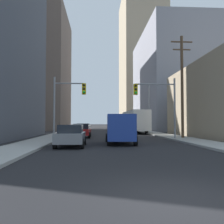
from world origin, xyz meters
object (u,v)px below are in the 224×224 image
(cargo_van_blue, at_px, (120,127))
(sedan_maroon, at_px, (123,127))
(sedan_red, at_px, (82,131))
(traffic_signal_near_right, at_px, (157,98))
(sedan_white, at_px, (84,129))
(traffic_signal_near_left, at_px, (68,98))
(sedan_grey, at_px, (71,136))
(city_bus, at_px, (135,121))

(cargo_van_blue, relative_size, sedan_maroon, 1.25)
(sedan_maroon, bearing_deg, sedan_red, -107.30)
(cargo_van_blue, distance_m, traffic_signal_near_right, 6.49)
(sedan_maroon, bearing_deg, traffic_signal_near_right, -88.73)
(cargo_van_blue, distance_m, sedan_white, 14.96)
(cargo_van_blue, bearing_deg, traffic_signal_near_left, 136.86)
(cargo_van_blue, height_order, sedan_grey, cargo_van_blue)
(sedan_maroon, xyz_separation_m, traffic_signal_near_left, (-8.02, -25.64, 3.24))
(sedan_white, bearing_deg, traffic_signal_near_left, -95.24)
(city_bus, bearing_deg, traffic_signal_near_left, -120.52)
(sedan_grey, bearing_deg, sedan_maroon, 77.66)
(cargo_van_blue, xyz_separation_m, traffic_signal_near_left, (-4.59, 4.30, 2.72))
(cargo_van_blue, relative_size, sedan_white, 1.25)
(city_bus, distance_m, traffic_signal_near_right, 14.87)
(sedan_red, xyz_separation_m, sedan_maroon, (6.91, 22.18, 0.00))
(cargo_van_blue, height_order, traffic_signal_near_right, traffic_signal_near_right)
(sedan_grey, relative_size, sedan_maroon, 1.00)
(sedan_white, relative_size, traffic_signal_near_left, 0.71)
(sedan_white, xyz_separation_m, traffic_signal_near_right, (7.65, -10.19, 3.29))
(sedan_white, bearing_deg, cargo_van_blue, -75.84)
(city_bus, distance_m, sedan_white, 9.04)
(city_bus, distance_m, sedan_red, 13.61)
(sedan_grey, xyz_separation_m, traffic_signal_near_left, (-1.00, 6.47, 3.24))
(sedan_white, relative_size, sedan_maroon, 1.01)
(cargo_van_blue, xyz_separation_m, sedan_grey, (-3.59, -2.17, -0.52))
(sedan_grey, bearing_deg, city_bus, 70.08)
(sedan_grey, bearing_deg, sedan_white, 90.21)
(sedan_grey, distance_m, sedan_white, 16.66)
(sedan_white, height_order, sedan_maroon, same)
(city_bus, height_order, cargo_van_blue, city_bus)
(city_bus, distance_m, cargo_van_blue, 19.46)
(cargo_van_blue, distance_m, sedan_maroon, 30.14)
(traffic_signal_near_right, bearing_deg, sedan_grey, -139.55)
(sedan_grey, height_order, sedan_white, same)
(city_bus, relative_size, sedan_red, 2.72)
(cargo_van_blue, bearing_deg, sedan_maroon, 83.47)
(sedan_grey, height_order, traffic_signal_near_left, traffic_signal_near_left)
(city_bus, xyz_separation_m, traffic_signal_near_right, (-0.09, -14.72, 2.13))
(city_bus, relative_size, sedan_maroon, 2.74)
(city_bus, distance_m, traffic_signal_near_left, 17.21)
(sedan_red, distance_m, traffic_signal_near_right, 8.87)
(sedan_red, bearing_deg, sedan_white, 91.49)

